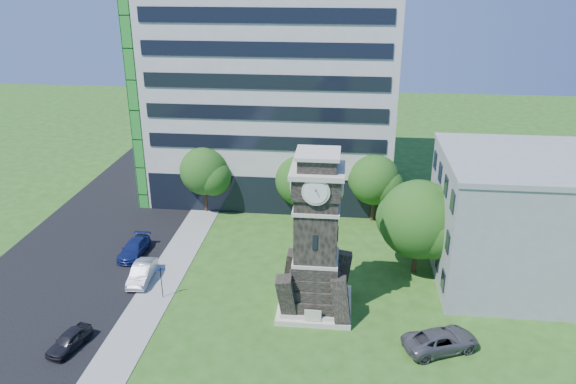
# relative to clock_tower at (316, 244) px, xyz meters

# --- Properties ---
(ground) EXTENTS (160.00, 160.00, 0.00)m
(ground) POSITION_rel_clock_tower_xyz_m (-3.00, -2.00, -5.28)
(ground) COLOR #295418
(ground) RESTS_ON ground
(sidewalk) EXTENTS (3.00, 70.00, 0.06)m
(sidewalk) POSITION_rel_clock_tower_xyz_m (-12.50, 3.00, -5.25)
(sidewalk) COLOR gray
(sidewalk) RESTS_ON ground
(street) EXTENTS (14.00, 80.00, 0.02)m
(street) POSITION_rel_clock_tower_xyz_m (-21.00, 3.00, -5.27)
(street) COLOR black
(street) RESTS_ON ground
(clock_tower) EXTENTS (5.40, 5.40, 12.22)m
(clock_tower) POSITION_rel_clock_tower_xyz_m (0.00, 0.00, 0.00)
(clock_tower) COLOR beige
(clock_tower) RESTS_ON ground
(office_tall) EXTENTS (26.20, 15.11, 28.60)m
(office_tall) POSITION_rel_clock_tower_xyz_m (-6.20, 23.84, 8.94)
(office_tall) COLOR silver
(office_tall) RESTS_ON ground
(office_low) EXTENTS (15.20, 12.20, 10.40)m
(office_low) POSITION_rel_clock_tower_xyz_m (16.97, 6.00, -0.07)
(office_low) COLOR #999C9F
(office_low) RESTS_ON ground
(car_street_south) EXTENTS (2.25, 3.78, 1.21)m
(car_street_south) POSITION_rel_clock_tower_xyz_m (-16.00, -6.61, -4.68)
(car_street_south) COLOR black
(car_street_south) RESTS_ON ground
(car_street_mid) EXTENTS (1.74, 4.36, 1.41)m
(car_street_mid) POSITION_rel_clock_tower_xyz_m (-14.16, 2.31, -4.58)
(car_street_mid) COLOR #ACAEB4
(car_street_mid) RESTS_ON ground
(car_street_north) EXTENTS (1.96, 4.54, 1.30)m
(car_street_north) POSITION_rel_clock_tower_xyz_m (-16.35, 6.39, -4.63)
(car_street_north) COLOR navy
(car_street_north) RESTS_ON ground
(car_east_lot) EXTENTS (5.63, 4.18, 1.42)m
(car_east_lot) POSITION_rel_clock_tower_xyz_m (8.63, -4.08, -4.57)
(car_east_lot) COLOR #535358
(car_east_lot) RESTS_ON ground
(park_bench) EXTENTS (1.97, 0.52, 1.02)m
(park_bench) POSITION_rel_clock_tower_xyz_m (1.18, -1.76, -4.74)
(park_bench) COLOR black
(park_bench) RESTS_ON ground
(street_sign) EXTENTS (0.64, 0.06, 2.65)m
(street_sign) POSITION_rel_clock_tower_xyz_m (-11.74, -0.00, -3.62)
(street_sign) COLOR black
(street_sign) RESTS_ON ground
(tree_nw) EXTENTS (5.43, 4.94, 6.95)m
(tree_nw) POSITION_rel_clock_tower_xyz_m (-12.27, 16.43, -0.98)
(tree_nw) COLOR #332114
(tree_nw) RESTS_ON ground
(tree_nc) EXTENTS (5.86, 5.33, 6.43)m
(tree_nc) POSITION_rel_clock_tower_xyz_m (-2.39, 16.81, -1.67)
(tree_nc) COLOR #332114
(tree_nc) RESTS_ON ground
(tree_ne) EXTENTS (5.48, 4.98, 6.84)m
(tree_ne) POSITION_rel_clock_tower_xyz_m (4.82, 16.07, -1.11)
(tree_ne) COLOR #332114
(tree_ne) RESTS_ON ground
(tree_east) EXTENTS (7.06, 6.42, 8.02)m
(tree_east) POSITION_rel_clock_tower_xyz_m (7.98, 6.14, -0.66)
(tree_east) COLOR #332114
(tree_east) RESTS_ON ground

